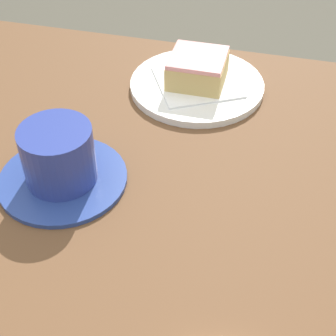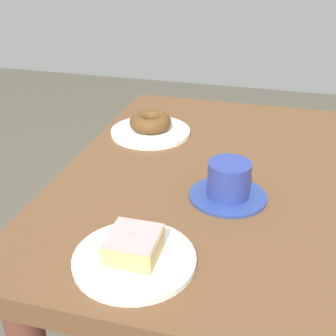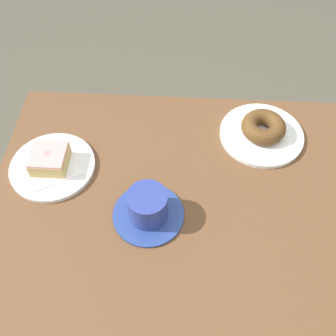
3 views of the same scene
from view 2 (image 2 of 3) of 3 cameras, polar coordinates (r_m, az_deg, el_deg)
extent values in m
cube|color=brown|center=(1.00, 10.95, -2.21)|extent=(0.93, 0.83, 0.04)
cylinder|color=brown|center=(1.58, -1.01, -5.13)|extent=(0.06, 0.06, 0.70)
cylinder|color=white|center=(1.17, -2.25, 4.65)|extent=(0.21, 0.21, 0.01)
cube|color=white|center=(1.17, -2.25, 4.96)|extent=(0.14, 0.14, 0.00)
torus|color=#553719|center=(1.16, -2.27, 5.91)|extent=(0.11, 0.11, 0.04)
cylinder|color=white|center=(0.73, -4.32, -11.56)|extent=(0.20, 0.20, 0.01)
cube|color=white|center=(0.73, -4.34, -11.14)|extent=(0.16, 0.16, 0.00)
cube|color=tan|center=(0.71, -4.40, -9.96)|extent=(0.08, 0.08, 0.03)
cube|color=pink|center=(0.70, -4.46, -8.63)|extent=(0.08, 0.08, 0.01)
cylinder|color=tan|center=(0.70, -4.46, -8.55)|extent=(0.02, 0.02, 0.00)
cylinder|color=navy|center=(0.90, 7.65, -3.55)|extent=(0.16, 0.16, 0.01)
cylinder|color=navy|center=(0.88, 7.81, -1.41)|extent=(0.08, 0.08, 0.07)
cylinder|color=black|center=(0.87, 7.94, 0.40)|extent=(0.07, 0.07, 0.00)
camera|label=1|loc=(1.21, 0.00, 25.90)|focal=54.30mm
camera|label=3|loc=(0.94, 47.24, 38.21)|focal=41.96mm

